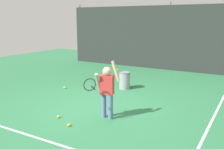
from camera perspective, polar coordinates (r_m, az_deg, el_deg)
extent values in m
plane|color=#2D7247|center=(6.63, -4.25, -7.55)|extent=(20.00, 20.00, 0.00)
cube|color=white|center=(5.28, -16.47, -13.43)|extent=(9.00, 0.05, 0.00)
cube|color=white|center=(6.58, 21.95, -8.59)|extent=(0.05, 9.00, 0.00)
cube|color=#282D2B|center=(11.68, 12.45, 7.97)|extent=(10.09, 0.08, 2.85)
cylinder|color=slate|center=(14.01, -7.12, 9.14)|extent=(0.09, 0.09, 3.00)
cylinder|color=slate|center=(11.73, 12.56, 8.35)|extent=(0.09, 0.09, 3.00)
cylinder|color=slate|center=(5.96, -1.85, -6.90)|extent=(0.11, 0.11, 0.58)
cylinder|color=slate|center=(5.85, -0.34, -7.24)|extent=(0.11, 0.11, 0.58)
cube|color=red|center=(5.76, -1.12, -2.27)|extent=(0.33, 0.24, 0.44)
sphere|color=tan|center=(5.69, -1.14, 0.70)|extent=(0.20, 0.20, 0.20)
cylinder|color=tan|center=(5.65, 0.81, 0.79)|extent=(0.22, 0.12, 0.46)
cylinder|color=tan|center=(5.74, -3.15, -1.63)|extent=(0.14, 0.30, 0.43)
cylinder|color=black|center=(5.69, -4.25, -2.98)|extent=(0.09, 0.24, 0.15)
torus|color=black|center=(5.45, -5.06, -2.25)|extent=(0.32, 0.23, 0.26)
cylinder|color=gray|center=(8.37, 2.84, -1.36)|extent=(0.36, 0.36, 0.55)
torus|color=#595B60|center=(8.31, 2.86, 0.48)|extent=(0.38, 0.38, 0.02)
sphere|color=#CCE033|center=(8.57, -10.58, -2.90)|extent=(0.07, 0.07, 0.07)
sphere|color=#CCE033|center=(5.62, -9.67, -11.09)|extent=(0.07, 0.07, 0.07)
sphere|color=#CCE033|center=(11.41, 1.22, 1.09)|extent=(0.07, 0.07, 0.07)
sphere|color=#CCE033|center=(6.12, -11.94, -9.22)|extent=(0.07, 0.07, 0.07)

